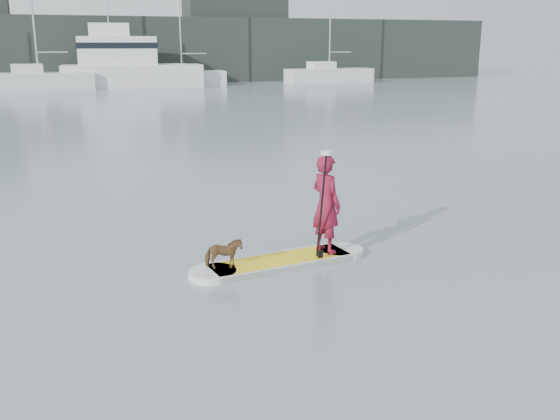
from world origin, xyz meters
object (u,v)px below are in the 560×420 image
object	(u,v)px
paddler	(326,204)
sailboat_d	(38,79)
motor_yacht_a	(126,64)
sailboat_f	(328,74)
paddleboard	(280,262)
dog	(223,254)
sailboat_e	(181,77)

from	to	relation	value
paddler	sailboat_d	distance (m)	44.66
paddler	motor_yacht_a	bearing A→B (deg)	-21.30
sailboat_d	sailboat_f	world-z (taller)	sailboat_f
paddler	sailboat_d	world-z (taller)	sailboat_d
paddler	motor_yacht_a	distance (m)	45.55
paddleboard	paddler	xyz separation A→B (m)	(0.90, 0.10, 0.94)
paddleboard	motor_yacht_a	bearing A→B (deg)	79.75
dog	motor_yacht_a	world-z (taller)	motor_yacht_a
dog	sailboat_d	xyz separation A→B (m)	(-2.93, 44.62, 0.49)
dog	sailboat_e	size ratio (longest dim) A/B	0.06
paddler	sailboat_e	bearing A→B (deg)	-27.12
dog	motor_yacht_a	bearing A→B (deg)	4.17
paddleboard	sailboat_d	bearing A→B (deg)	88.72
paddleboard	motor_yacht_a	size ratio (longest dim) A/B	0.28
sailboat_d	sailboat_f	size ratio (longest dim) A/B	0.98
sailboat_f	motor_yacht_a	distance (m)	18.65
paddler	sailboat_e	size ratio (longest dim) A/B	0.16
dog	motor_yacht_a	xyz separation A→B (m)	(4.12, 45.71, 1.57)
paddleboard	dog	bearing A→B (deg)	-180.00
sailboat_e	motor_yacht_a	distance (m)	4.79
dog	paddleboard	bearing A→B (deg)	-74.29
paddler	sailboat_f	world-z (taller)	sailboat_f
paddleboard	sailboat_e	distance (m)	46.07
paddler	sailboat_d	size ratio (longest dim) A/B	0.14
paddler	sailboat_e	distance (m)	45.83
sailboat_d	paddler	bearing A→B (deg)	-86.73
sailboat_d	sailboat_e	bearing A→B (deg)	1.48
paddleboard	sailboat_e	xyz separation A→B (m)	(7.72, 45.42, 0.71)
paddleboard	paddler	bearing A→B (deg)	0.00
paddleboard	paddler	distance (m)	1.31
paddleboard	motor_yacht_a	world-z (taller)	motor_yacht_a
sailboat_d	motor_yacht_a	bearing A→B (deg)	5.83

